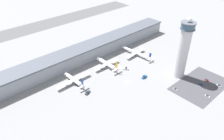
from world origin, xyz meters
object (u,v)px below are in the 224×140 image
car_white_wagon (207,96)px  car_yellow_taxi (201,84)px  airplane_gate_bravo (107,64)px  airplane_gate_charlie (136,53)px  airplane_gate_alpha (74,80)px  car_red_hatchback (219,85)px  service_truck_catering (144,77)px  service_truck_fuel (78,84)px  car_navy_sedan (207,80)px  control_tower (184,49)px  service_truck_baggage (126,69)px  service_truck_water (88,93)px  car_silver_sedan (175,89)px

car_white_wagon → car_yellow_taxi: bearing=47.2°
airplane_gate_bravo → airplane_gate_charlie: airplane_gate_bravo is taller
airplane_gate_alpha → car_red_hatchback: size_ratio=8.54×
airplane_gate_alpha → airplane_gate_bravo: bearing=0.4°
airplane_gate_bravo → service_truck_catering: size_ratio=4.80×
airplane_gate_alpha → service_truck_catering: 75.77m
airplane_gate_bravo → car_white_wagon: airplane_gate_bravo is taller
service_truck_fuel → car_navy_sedan: service_truck_fuel is taller
airplane_gate_charlie → car_white_wagon: airplane_gate_charlie is taller
airplane_gate_alpha → car_red_hatchback: 150.91m
control_tower → car_white_wagon: size_ratio=14.26×
control_tower → airplane_gate_bravo: (-47.14, 66.22, -28.82)m
service_truck_fuel → car_navy_sedan: 137.63m
car_navy_sedan → airplane_gate_bravo: bearing=123.6°
car_yellow_taxi → service_truck_catering: bearing=125.1°
airplane_gate_bravo → service_truck_baggage: size_ratio=5.27×
service_truck_water → car_red_hatchback: 135.77m
airplane_gate_alpha → airplane_gate_bravo: 46.46m
car_navy_sedan → car_silver_sedan: 40.97m
airplane_gate_alpha → car_white_wagon: airplane_gate_alpha is taller
car_silver_sedan → car_white_wagon: bearing=-63.1°
car_silver_sedan → airplane_gate_bravo: bearing=106.1°
control_tower → airplane_gate_alpha: bearing=144.9°
car_yellow_taxi → car_red_hatchback: bearing=-48.6°
service_truck_fuel → car_silver_sedan: (68.54, -72.73, -0.37)m
car_navy_sedan → car_white_wagon: bearing=-151.4°
control_tower → airplane_gate_alpha: control_tower is taller
car_red_hatchback → car_white_wagon: (-25.01, -0.22, -0.05)m
airplane_gate_bravo → airplane_gate_charlie: (45.59, -4.13, -0.19)m
car_red_hatchback → service_truck_water: bearing=142.7°
service_truck_catering → car_yellow_taxi: bearing=-54.9°
service_truck_baggage → airplane_gate_alpha: bearing=163.1°
airplane_gate_charlie → service_truck_catering: bearing=-127.1°
airplane_gate_alpha → service_truck_water: (0.02, -23.04, -3.18)m
control_tower → service_truck_baggage: control_tower is taller
service_truck_catering → car_navy_sedan: (45.85, -48.57, -0.57)m
service_truck_catering → car_yellow_taxi: 58.91m
airplane_gate_charlie → car_silver_sedan: airplane_gate_charlie is taller
service_truck_fuel → airplane_gate_bravo: bearing=7.5°
service_truck_catering → car_red_hatchback: bearing=-53.4°
airplane_gate_alpha → service_truck_baggage: 61.65m
control_tower → service_truck_catering: bearing=144.6°
service_truck_fuel → car_yellow_taxi: size_ratio=1.48×
airplane_gate_alpha → car_navy_sedan: 141.81m
airplane_gate_alpha → service_truck_water: size_ratio=5.76×
control_tower → service_truck_fuel: control_tower is taller
car_silver_sedan → car_yellow_taxi: bearing=-26.3°
airplane_gate_bravo → car_yellow_taxi: 104.47m
service_truck_water → car_navy_sedan: (107.86, -68.94, -0.36)m
airplane_gate_charlie → service_truck_water: (-92.03, -19.26, -3.16)m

